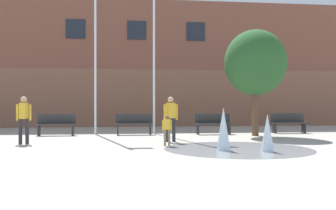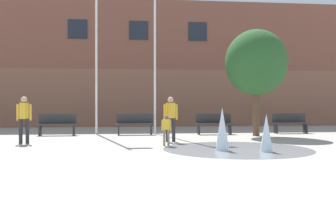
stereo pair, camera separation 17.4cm
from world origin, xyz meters
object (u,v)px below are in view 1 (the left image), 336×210
Objects in this scene: child_with_pink_shirt at (167,128)px; adult_near_bench at (24,116)px; park_bench_far_right at (288,123)px; teen_by_trashcan at (171,115)px; park_bench_center at (134,124)px; flagpole_left at (96,32)px; park_bench_under_right_flagpole at (213,123)px; flagpole_right at (155,32)px; park_bench_left_of_flagpoles at (56,124)px; street_tree_near_building at (255,63)px.

adult_near_bench reaches higher than child_with_pink_shirt.
park_bench_far_right is 1.01× the size of adult_near_bench.
child_with_pink_shirt is at bearing -142.44° from park_bench_far_right.
child_with_pink_shirt is 1.39m from teen_by_trashcan.
adult_near_bench is 5.00m from teen_by_trashcan.
flagpole_left reaches higher than park_bench_center.
flagpole_right is (-2.53, 0.64, 4.09)m from park_bench_under_right_flagpole.
adult_near_bench reaches higher than park_bench_left_of_flagpoles.
flagpole_right reaches higher than child_with_pink_shirt.
adult_near_bench is 0.36× the size of street_tree_near_building.
teen_by_trashcan is at bearing -150.11° from street_tree_near_building.
adult_near_bench is at bearing -177.55° from child_with_pink_shirt.
park_bench_under_right_flagpole is (6.77, -0.18, 0.00)m from park_bench_left_of_flagpoles.
adult_near_bench reaches higher than park_bench_under_right_flagpole.
flagpole_left is at bearing 166.53° from street_tree_near_building.
park_bench_left_of_flagpoles and park_bench_far_right have the same top height.
park_bench_under_right_flagpole is at bearing -14.14° from flagpole_right.
park_bench_far_right is (10.37, 0.07, 0.00)m from park_bench_left_of_flagpoles.
flagpole_left is at bearing 155.89° from adult_near_bench.
teen_by_trashcan is 5.30m from flagpole_right.
park_bench_left_of_flagpoles is 1.01× the size of teen_by_trashcan.
street_tree_near_building is (4.12, -1.61, -1.50)m from flagpole_right.
park_bench_far_right is 1.62× the size of child_with_pink_shirt.
park_bench_center is 5.13m from adult_near_bench.
park_bench_under_right_flagpole is at bearing 119.06° from adult_near_bench.
child_with_pink_shirt reaches higher than park_bench_left_of_flagpoles.
flagpole_right is (4.24, 0.46, 4.09)m from park_bench_left_of_flagpoles.
park_bench_far_right is at bearing 3.95° from park_bench_under_right_flagpole.
park_bench_center is at bearing -152.90° from flagpole_right.
park_bench_center is 0.36× the size of street_tree_near_building.
adult_near_bench is at bearing -162.30° from park_bench_far_right.
adult_near_bench is at bearing -138.48° from park_bench_center.
flagpole_right reaches higher than park_bench_left_of_flagpoles.
teen_by_trashcan is (-2.30, -3.21, 0.45)m from park_bench_under_right_flagpole.
flagpole_right is (2.60, 0.00, 0.04)m from flagpole_left.
child_with_pink_shirt is 0.11× the size of flagpole_right.
flagpole_left reaches higher than child_with_pink_shirt.
park_bench_center is 4.76m from child_with_pink_shirt.
park_bench_far_right is at bearing 55.29° from child_with_pink_shirt.
park_bench_far_right is 3.50m from street_tree_near_building.
park_bench_center is 1.01× the size of adult_near_bench.
child_with_pink_shirt reaches higher than park_bench_center.
park_bench_far_right is at bearing -3.63° from flagpole_right.
park_bench_left_of_flagpoles is 6.28m from child_with_pink_shirt.
park_bench_left_of_flagpoles is at bearing -173.77° from flagpole_right.
park_bench_left_of_flagpoles is at bearing 149.38° from child_with_pink_shirt.
park_bench_far_right is 1.01× the size of teen_by_trashcan.
park_bench_center is 1.01× the size of teen_by_trashcan.
flagpole_right is at bearing 6.23° from park_bench_left_of_flagpoles.
park_bench_far_right is at bearing -2.55° from flagpole_left.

